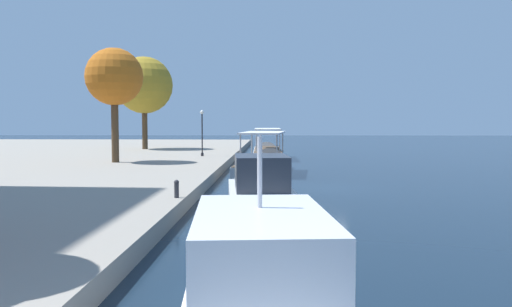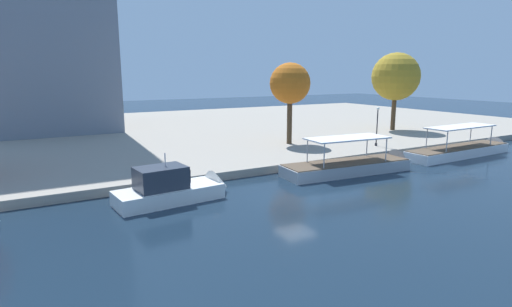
% 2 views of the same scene
% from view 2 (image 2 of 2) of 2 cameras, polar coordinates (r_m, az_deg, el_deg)
% --- Properties ---
extents(ground_plane, '(220.00, 220.00, 0.00)m').
position_cam_2_polar(ground_plane, '(28.87, 5.56, -6.29)').
color(ground_plane, '#142333').
extents(dock_promenade, '(120.00, 55.00, 0.69)m').
position_cam_2_polar(dock_promenade, '(59.70, -13.90, 2.85)').
color(dock_promenade, gray).
rests_on(dock_promenade, ground_plane).
extents(motor_yacht_1, '(8.37, 3.48, 4.38)m').
position_cam_2_polar(motor_yacht_1, '(28.75, -10.87, -5.01)').
color(motor_yacht_1, silver).
rests_on(motor_yacht_1, ground_plane).
extents(tour_boat_2, '(13.15, 4.12, 4.34)m').
position_cam_2_polar(tour_boat_2, '(37.27, 13.71, -1.93)').
color(tour_boat_2, '#9EA3A8').
rests_on(tour_boat_2, ground_plane).
extents(tour_boat_3, '(15.08, 3.15, 4.24)m').
position_cam_2_polar(tour_boat_3, '(48.85, 26.91, 0.21)').
color(tour_boat_3, white).
rests_on(tour_boat_3, ground_plane).
extents(mooring_bollard_1, '(0.22, 0.22, 0.79)m').
position_cam_2_polar(mooring_bollard_1, '(31.53, -15.75, -3.06)').
color(mooring_bollard_1, '#2D2D33').
rests_on(mooring_bollard_1, dock_promenade).
extents(lamp_post, '(0.34, 0.34, 4.28)m').
position_cam_2_polar(lamp_post, '(46.99, 16.49, 3.88)').
color(lamp_post, black).
rests_on(lamp_post, dock_promenade).
extents(tree_1, '(4.68, 4.55, 9.08)m').
position_cam_2_polar(tree_1, '(46.44, 4.86, 9.51)').
color(tree_1, '#4C3823').
rests_on(tree_1, dock_promenade).
extents(tree_2, '(6.58, 6.66, 10.72)m').
position_cam_2_polar(tree_2, '(61.05, 18.75, 10.23)').
color(tree_2, '#4C3823').
rests_on(tree_2, dock_promenade).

